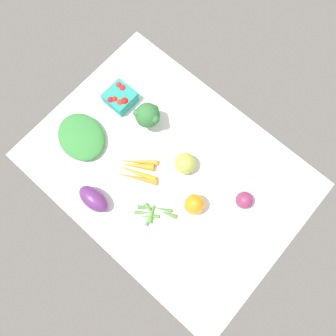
{
  "coord_description": "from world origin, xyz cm",
  "views": [
    {
      "loc": [
        -20.08,
        22.73,
        118.89
      ],
      "look_at": [
        0.0,
        0.0,
        4.0
      ],
      "focal_mm": 33.17,
      "sensor_mm": 36.0,
      "label": 1
    }
  ],
  "objects_px": {
    "carrot_bunch": "(135,169)",
    "okra_pile": "(153,212)",
    "red_onion_center": "(244,200)",
    "berry_basket": "(120,97)",
    "broccoli_head": "(148,115)",
    "eggplant": "(93,199)",
    "bell_pepper_orange": "(194,204)",
    "heirloom_tomato_green": "(185,163)",
    "leafy_greens_clump": "(81,137)"
  },
  "relations": [
    {
      "from": "carrot_bunch",
      "to": "okra_pile",
      "type": "bearing_deg",
      "value": 154.86
    },
    {
      "from": "carrot_bunch",
      "to": "red_onion_center",
      "type": "bearing_deg",
      "value": -155.4
    },
    {
      "from": "berry_basket",
      "to": "broccoli_head",
      "type": "bearing_deg",
      "value": -178.92
    },
    {
      "from": "berry_basket",
      "to": "red_onion_center",
      "type": "distance_m",
      "value": 0.63
    },
    {
      "from": "eggplant",
      "to": "carrot_bunch",
      "type": "distance_m",
      "value": 0.19
    },
    {
      "from": "bell_pepper_orange",
      "to": "heirloom_tomato_green",
      "type": "bearing_deg",
      "value": -37.65
    },
    {
      "from": "red_onion_center",
      "to": "broccoli_head",
      "type": "bearing_deg",
      "value": -0.2
    },
    {
      "from": "bell_pepper_orange",
      "to": "okra_pile",
      "type": "bearing_deg",
      "value": 49.94
    },
    {
      "from": "heirloom_tomato_green",
      "to": "broccoli_head",
      "type": "height_order",
      "value": "broccoli_head"
    },
    {
      "from": "eggplant",
      "to": "berry_basket",
      "type": "xyz_separation_m",
      "value": [
        0.21,
        -0.36,
        -0.01
      ]
    },
    {
      "from": "bell_pepper_orange",
      "to": "leafy_greens_clump",
      "type": "relative_size",
      "value": 0.45
    },
    {
      "from": "bell_pepper_orange",
      "to": "berry_basket",
      "type": "bearing_deg",
      "value": -15.1
    },
    {
      "from": "berry_basket",
      "to": "leafy_greens_clump",
      "type": "relative_size",
      "value": 0.5
    },
    {
      "from": "eggplant",
      "to": "berry_basket",
      "type": "height_order",
      "value": "eggplant"
    },
    {
      "from": "broccoli_head",
      "to": "bell_pepper_orange",
      "type": "bearing_deg",
      "value": 158.47
    },
    {
      "from": "bell_pepper_orange",
      "to": "carrot_bunch",
      "type": "relative_size",
      "value": 0.51
    },
    {
      "from": "okra_pile",
      "to": "heirloom_tomato_green",
      "type": "height_order",
      "value": "heirloom_tomato_green"
    },
    {
      "from": "bell_pepper_orange",
      "to": "red_onion_center",
      "type": "bearing_deg",
      "value": -133.07
    },
    {
      "from": "red_onion_center",
      "to": "leafy_greens_clump",
      "type": "distance_m",
      "value": 0.67
    },
    {
      "from": "eggplant",
      "to": "red_onion_center",
      "type": "height_order",
      "value": "eggplant"
    },
    {
      "from": "eggplant",
      "to": "broccoli_head",
      "type": "xyz_separation_m",
      "value": [
        0.06,
        -0.37,
        0.04
      ]
    },
    {
      "from": "red_onion_center",
      "to": "bell_pepper_orange",
      "type": "distance_m",
      "value": 0.19
    },
    {
      "from": "heirloom_tomato_green",
      "to": "berry_basket",
      "type": "bearing_deg",
      "value": -5.84
    },
    {
      "from": "okra_pile",
      "to": "eggplant",
      "type": "bearing_deg",
      "value": 30.09
    },
    {
      "from": "bell_pepper_orange",
      "to": "heirloom_tomato_green",
      "type": "relative_size",
      "value": 1.14
    },
    {
      "from": "leafy_greens_clump",
      "to": "heirloom_tomato_green",
      "type": "relative_size",
      "value": 2.52
    },
    {
      "from": "red_onion_center",
      "to": "broccoli_head",
      "type": "distance_m",
      "value": 0.48
    },
    {
      "from": "red_onion_center",
      "to": "bell_pepper_orange",
      "type": "xyz_separation_m",
      "value": [
        0.13,
        0.14,
        0.02
      ]
    },
    {
      "from": "eggplant",
      "to": "red_onion_center",
      "type": "bearing_deg",
      "value": -140.34
    },
    {
      "from": "red_onion_center",
      "to": "carrot_bunch",
      "type": "xyz_separation_m",
      "value": [
        0.39,
        0.18,
        -0.02
      ]
    },
    {
      "from": "leafy_greens_clump",
      "to": "berry_basket",
      "type": "bearing_deg",
      "value": -90.03
    },
    {
      "from": "eggplant",
      "to": "red_onion_center",
      "type": "distance_m",
      "value": 0.56
    },
    {
      "from": "berry_basket",
      "to": "broccoli_head",
      "type": "xyz_separation_m",
      "value": [
        -0.15,
        -0.0,
        0.04
      ]
    },
    {
      "from": "berry_basket",
      "to": "leafy_greens_clump",
      "type": "xyz_separation_m",
      "value": [
        0.0,
        0.22,
        -0.01
      ]
    },
    {
      "from": "bell_pepper_orange",
      "to": "broccoli_head",
      "type": "distance_m",
      "value": 0.38
    },
    {
      "from": "broccoli_head",
      "to": "red_onion_center",
      "type": "bearing_deg",
      "value": 179.8
    },
    {
      "from": "berry_basket",
      "to": "carrot_bunch",
      "type": "xyz_separation_m",
      "value": [
        -0.25,
        0.18,
        -0.02
      ]
    },
    {
      "from": "berry_basket",
      "to": "leafy_greens_clump",
      "type": "height_order",
      "value": "berry_basket"
    },
    {
      "from": "bell_pepper_orange",
      "to": "leafy_greens_clump",
      "type": "xyz_separation_m",
      "value": [
        0.51,
        0.09,
        -0.03
      ]
    },
    {
      "from": "okra_pile",
      "to": "carrot_bunch",
      "type": "height_order",
      "value": "carrot_bunch"
    },
    {
      "from": "berry_basket",
      "to": "okra_pile",
      "type": "distance_m",
      "value": 0.48
    },
    {
      "from": "leafy_greens_clump",
      "to": "heirloom_tomato_green",
      "type": "bearing_deg",
      "value": -154.16
    },
    {
      "from": "broccoli_head",
      "to": "leafy_greens_clump",
      "type": "bearing_deg",
      "value": 55.87
    },
    {
      "from": "leafy_greens_clump",
      "to": "broccoli_head",
      "type": "bearing_deg",
      "value": -124.13
    },
    {
      "from": "carrot_bunch",
      "to": "bell_pepper_orange",
      "type": "bearing_deg",
      "value": -171.26
    },
    {
      "from": "berry_basket",
      "to": "okra_pile",
      "type": "relative_size",
      "value": 0.76
    },
    {
      "from": "carrot_bunch",
      "to": "broccoli_head",
      "type": "bearing_deg",
      "value": -62.22
    },
    {
      "from": "bell_pepper_orange",
      "to": "carrot_bunch",
      "type": "xyz_separation_m",
      "value": [
        0.26,
        0.04,
        -0.04
      ]
    },
    {
      "from": "red_onion_center",
      "to": "carrot_bunch",
      "type": "bearing_deg",
      "value": 24.6
    },
    {
      "from": "red_onion_center",
      "to": "carrot_bunch",
      "type": "height_order",
      "value": "red_onion_center"
    }
  ]
}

